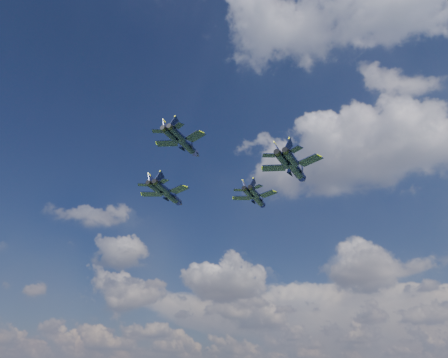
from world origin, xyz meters
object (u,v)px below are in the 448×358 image
Objects in this scene: jet_lead at (258,199)px; jet_right at (296,169)px; jet_left at (170,195)px; jet_slot at (186,145)px.

jet_right is (17.72, -17.07, -2.89)m from jet_lead.
jet_slot is at bearing -53.29° from jet_left.
jet_right is 24.70m from jet_slot.
jet_left is at bearing 178.04° from jet_right.
jet_right is at bearing 41.48° from jet_slot.
jet_right is (33.45, 1.23, -0.60)m from jet_left.
jet_slot is at bearing -137.28° from jet_right.
jet_lead is 0.92× the size of jet_right.
jet_slot is (0.88, -34.99, -0.68)m from jet_lead.
jet_left reaches higher than jet_right.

